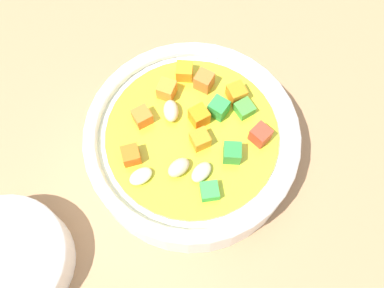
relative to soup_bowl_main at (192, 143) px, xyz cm
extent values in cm
cube|color=#9E754F|center=(-0.02, 0.00, -3.62)|extent=(140.00, 140.00, 2.00)
cylinder|color=white|center=(-0.02, 0.00, -0.68)|extent=(17.44, 17.44, 3.87)
torus|color=white|center=(-0.02, 0.00, 1.61)|extent=(17.58, 17.58, 1.18)
cylinder|color=gold|center=(-0.02, 0.00, 1.46)|extent=(14.02, 14.02, 0.40)
cube|color=#298237|center=(0.98, -3.49, 2.43)|extent=(1.90, 1.90, 1.55)
cube|color=orange|center=(-0.05, -0.94, 2.31)|extent=(1.69, 1.69, 1.31)
ellipsoid|color=beige|center=(-0.31, 2.48, 2.29)|extent=(2.11, 2.23, 1.28)
cube|color=green|center=(4.54, -1.37, 2.13)|extent=(1.60, 1.60, 0.95)
cube|color=orange|center=(4.95, 0.31, 2.39)|extent=(1.71, 1.71, 1.47)
ellipsoid|color=beige|center=(-5.36, -0.32, 2.07)|extent=(2.07, 1.53, 0.83)
cube|color=orange|center=(-2.05, 3.68, 2.30)|extent=(1.61, 1.61, 1.29)
cube|color=green|center=(-2.35, -4.45, 2.15)|extent=(1.87, 1.87, 0.99)
ellipsoid|color=beige|center=(-2.81, -1.51, 2.26)|extent=(1.93, 1.28, 1.22)
cube|color=orange|center=(3.26, 4.45, 2.34)|extent=(1.90, 1.90, 1.36)
cube|color=orange|center=(1.26, 0.53, 2.45)|extent=(1.60, 1.60, 1.58)
cube|color=orange|center=(3.80, 2.62, 2.45)|extent=(1.71, 1.71, 1.58)
cube|color=orange|center=(-4.85, 1.74, 2.31)|extent=(1.82, 1.82, 1.31)
cube|color=green|center=(2.92, -0.41, 2.43)|extent=(1.61, 1.61, 1.55)
cube|color=orange|center=(0.98, 4.11, 2.41)|extent=(1.80, 1.80, 1.50)
ellipsoid|color=beige|center=(-1.75, -2.93, 2.09)|extent=(2.02, 1.44, 0.87)
cube|color=red|center=(3.68, -3.92, 2.42)|extent=(1.40, 1.40, 1.52)
cylinder|color=white|center=(-16.89, 2.74, -1.13)|extent=(9.60, 9.60, 2.97)
torus|color=white|center=(-16.89, 2.74, 0.55)|extent=(9.70, 9.70, 0.77)
camera|label=1|loc=(-10.06, -10.79, 35.30)|focal=42.83mm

